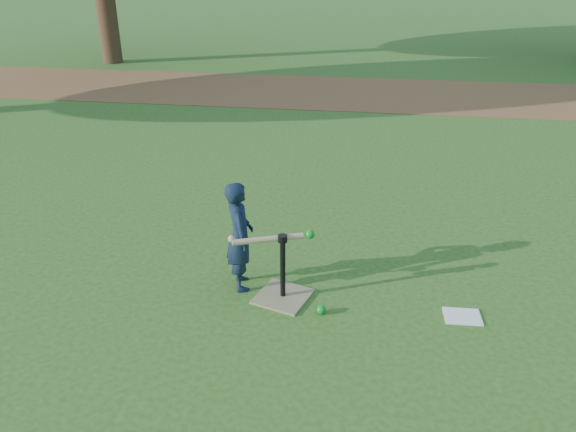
# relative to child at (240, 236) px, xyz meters

# --- Properties ---
(ground) EXTENTS (80.00, 80.00, 0.00)m
(ground) POSITION_rel_child_xyz_m (0.24, 0.04, -0.50)
(ground) COLOR #285116
(ground) RESTS_ON ground
(dirt_strip) EXTENTS (24.00, 3.00, 0.01)m
(dirt_strip) POSITION_rel_child_xyz_m (0.24, 7.54, -0.50)
(dirt_strip) COLOR brown
(dirt_strip) RESTS_ON ground
(child) EXTENTS (0.35, 0.43, 1.01)m
(child) POSITION_rel_child_xyz_m (0.00, 0.00, 0.00)
(child) COLOR black
(child) RESTS_ON ground
(wiffle_ball_ground) EXTENTS (0.08, 0.08, 0.08)m
(wiffle_ball_ground) POSITION_rel_child_xyz_m (0.76, -0.33, -0.46)
(wiffle_ball_ground) COLOR #0C851D
(wiffle_ball_ground) RESTS_ON ground
(clipboard) EXTENTS (0.31, 0.24, 0.01)m
(clipboard) POSITION_rel_child_xyz_m (1.92, -0.20, -0.50)
(clipboard) COLOR white
(clipboard) RESTS_ON ground
(batting_tee) EXTENTS (0.54, 0.54, 0.61)m
(batting_tee) POSITION_rel_child_xyz_m (0.40, -0.14, -0.39)
(batting_tee) COLOR #827953
(batting_tee) RESTS_ON ground
(swing_action) EXTENTS (0.71, 0.29, 0.08)m
(swing_action) POSITION_rel_child_xyz_m (0.32, -0.14, 0.08)
(swing_action) COLOR tan
(swing_action) RESTS_ON ground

